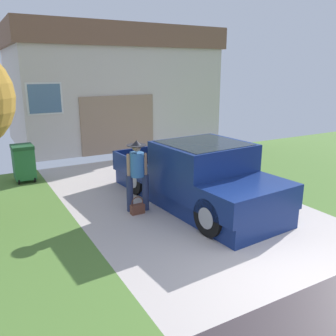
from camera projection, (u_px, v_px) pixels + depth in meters
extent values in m
cube|color=#BBB0A9|center=(172.00, 198.00, 9.37)|extent=(5.20, 9.00, 0.06)
cube|color=navy|center=(192.00, 193.00, 9.04)|extent=(2.18, 5.15, 0.42)
cube|color=navy|center=(203.00, 167.00, 8.49)|extent=(2.10, 1.96, 1.16)
cube|color=#1E2833|center=(203.00, 153.00, 8.39)|extent=(1.85, 1.80, 0.49)
cube|color=navy|center=(248.00, 198.00, 7.37)|extent=(2.05, 1.33, 0.54)
cube|color=black|center=(160.00, 171.00, 10.18)|extent=(2.12, 2.16, 0.06)
cube|color=navy|center=(187.00, 158.00, 10.62)|extent=(0.21, 2.02, 0.55)
cube|color=navy|center=(130.00, 168.00, 9.60)|extent=(0.21, 2.02, 0.55)
cube|color=navy|center=(143.00, 156.00, 10.90)|extent=(1.97, 0.21, 0.55)
cube|color=black|center=(256.00, 156.00, 8.49)|extent=(0.11, 0.19, 0.20)
cylinder|color=black|center=(269.00, 200.00, 8.04)|extent=(0.32, 0.82, 0.80)
cylinder|color=#9E9EA3|center=(269.00, 200.00, 8.04)|extent=(0.31, 0.46, 0.44)
cylinder|color=black|center=(211.00, 217.00, 7.13)|extent=(0.32, 0.82, 0.80)
cylinder|color=#9E9EA3|center=(211.00, 217.00, 7.13)|extent=(0.31, 0.46, 0.44)
cylinder|color=black|center=(188.00, 170.00, 10.49)|extent=(0.32, 0.82, 0.80)
cylinder|color=#9E9EA3|center=(188.00, 170.00, 10.49)|extent=(0.31, 0.46, 0.44)
cylinder|color=black|center=(137.00, 179.00, 9.57)|extent=(0.32, 0.82, 0.80)
cylinder|color=#9E9EA3|center=(137.00, 179.00, 9.57)|extent=(0.31, 0.46, 0.44)
cylinder|color=navy|center=(130.00, 193.00, 8.36)|extent=(0.16, 0.16, 0.88)
cylinder|color=navy|center=(146.00, 192.00, 8.44)|extent=(0.16, 0.16, 0.88)
cylinder|color=#3870B2|center=(137.00, 164.00, 8.22)|extent=(0.33, 0.33, 0.57)
cylinder|color=tan|center=(129.00, 168.00, 8.19)|extent=(0.09, 0.09, 0.65)
cylinder|color=tan|center=(145.00, 167.00, 8.28)|extent=(0.09, 0.09, 0.65)
sphere|color=tan|center=(137.00, 147.00, 8.11)|extent=(0.21, 0.21, 0.21)
cylinder|color=#232328|center=(137.00, 145.00, 8.09)|extent=(0.45, 0.45, 0.01)
cone|color=#232328|center=(137.00, 143.00, 8.08)|extent=(0.22, 0.22, 0.11)
cube|color=brown|center=(137.00, 209.00, 8.28)|extent=(0.32, 0.15, 0.22)
torus|color=brown|center=(137.00, 203.00, 8.24)|extent=(0.29, 0.02, 0.29)
cube|color=beige|center=(110.00, 96.00, 16.65)|extent=(8.42, 5.76, 4.09)
cube|color=brown|center=(107.00, 39.00, 15.99)|extent=(8.76, 5.99, 0.89)
cube|color=#93755B|center=(118.00, 125.00, 14.09)|extent=(3.03, 0.06, 2.26)
cube|color=slate|center=(45.00, 99.00, 12.51)|extent=(1.10, 0.05, 1.00)
cube|color=silver|center=(45.00, 99.00, 12.52)|extent=(1.23, 0.02, 1.12)
cube|color=#286B38|center=(24.00, 163.00, 10.61)|extent=(0.58, 0.68, 0.91)
cube|color=#1C4A27|center=(22.00, 147.00, 10.48)|extent=(0.60, 0.71, 0.10)
cylinder|color=black|center=(19.00, 181.00, 10.40)|extent=(0.05, 0.18, 0.18)
cylinder|color=black|center=(35.00, 179.00, 10.61)|extent=(0.05, 0.18, 0.18)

